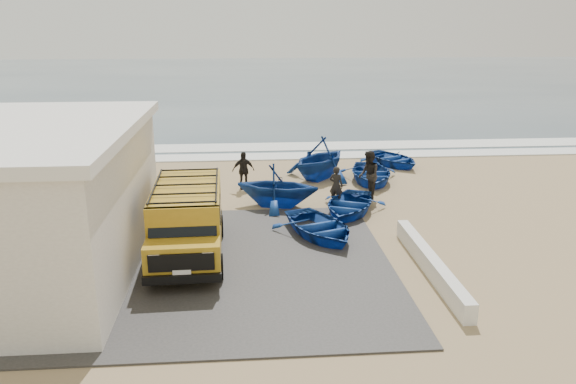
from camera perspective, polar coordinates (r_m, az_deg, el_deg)
name	(u,v)px	position (r m, az deg, el deg)	size (l,w,h in m)	color
ground	(255,240)	(18.87, -3.36, -4.85)	(160.00, 160.00, 0.00)	#9F855C
slab	(190,266)	(17.09, -9.97, -7.38)	(12.00, 10.00, 0.05)	#393735
ocean	(245,79)	(73.86, -4.42, 11.37)	(180.00, 88.00, 0.01)	#385166
surf_line	(250,157)	(30.34, -3.90, 3.58)	(180.00, 1.60, 0.06)	white
surf_wash	(249,147)	(32.78, -3.97, 4.56)	(180.00, 2.20, 0.04)	white
parapet	(430,264)	(16.85, 14.27, -7.10)	(0.35, 6.00, 0.55)	silver
van	(187,218)	(17.48, -10.20, -2.66)	(2.26, 5.31, 2.25)	#BA8D1B
boat_near_left	(319,227)	(18.97, 3.22, -3.54)	(2.52, 3.53, 0.73)	navy
boat_near_right	(349,205)	(21.37, 6.20, -1.27)	(2.47, 3.46, 0.72)	navy
boat_mid_left	(277,186)	(21.93, -1.09, 0.66)	(2.79, 3.24, 1.71)	navy
boat_mid_right	(371,174)	(25.76, 8.39, 1.86)	(2.68, 3.75, 0.78)	navy
boat_far_left	(320,158)	(25.95, 3.25, 3.47)	(3.21, 3.71, 1.96)	navy
boat_far_right	(392,159)	(29.00, 10.56, 3.36)	(2.41, 3.37, 0.70)	navy
fisherman_front	(336,186)	(22.28, 4.91, 0.66)	(0.57, 0.37, 1.56)	black
fisherman_middle	(369,175)	(23.11, 8.19, 1.70)	(0.97, 0.76, 1.99)	black
fisherman_back	(243,170)	(24.40, -4.56, 2.21)	(0.97, 0.40, 1.65)	black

